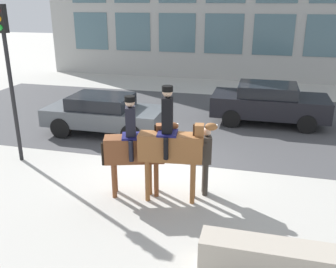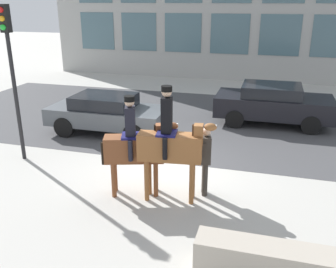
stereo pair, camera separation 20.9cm
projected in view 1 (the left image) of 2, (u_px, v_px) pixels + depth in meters
The scene contains 9 objects.
ground_plane at pixel (167, 170), 10.34m from camera, with size 80.00×80.00×0.00m, color #B2AFA8.
road_surface at pixel (197, 120), 14.67m from camera, with size 21.66×8.50×0.01m.
mounted_horse_lead at pixel (136, 146), 8.68m from camera, with size 1.75×0.84×2.43m.
mounted_horse_companion at pixel (172, 144), 8.40m from camera, with size 1.84×0.65×2.71m.
pedestrian_bystander at pixel (205, 156), 8.76m from camera, with size 0.81×0.60×1.69m.
street_car_near_lane at pixel (104, 113), 12.97m from camera, with size 4.08×1.82×1.36m.
street_car_far_lane at pixel (269, 103), 14.07m from camera, with size 4.24×2.00×1.49m.
traffic_light at pixel (7, 61), 10.03m from camera, with size 0.24×0.29×4.34m.
planter_ledge at pixel (267, 260), 6.28m from camera, with size 2.28×0.56×0.64m.
Camera 1 is at (2.35, -9.09, 4.44)m, focal length 40.00 mm.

